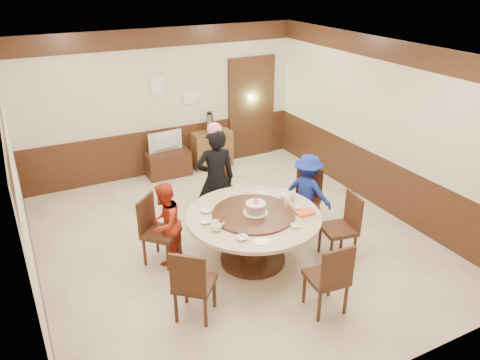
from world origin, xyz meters
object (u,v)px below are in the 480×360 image
person_standing (216,180)px  person_blue (307,192)px  television (167,142)px  side_cabinet (212,149)px  person_red (165,224)px  birthday_cake (256,208)px  shrimp_platter (305,214)px  tv_stand (168,164)px  banquet_table (253,228)px  thermos (210,123)px

person_standing → person_blue: 1.44m
television → side_cabinet: bearing=176.7°
person_blue → person_standing: bearing=31.4°
person_red → birthday_cake: 1.27m
person_blue → shrimp_platter: (-0.61, -0.82, 0.17)m
person_blue → television: person_blue is taller
television → person_blue: bearing=109.0°
person_blue → shrimp_platter: person_blue is taller
person_red → shrimp_platter: size_ratio=3.97×
side_cabinet → birthday_cake: bearing=-104.1°
person_blue → birthday_cake: size_ratio=3.66×
tv_stand → person_standing: bearing=-89.3°
banquet_table → side_cabinet: (0.88, 3.40, -0.16)m
person_red → birthday_cake: person_red is taller
shrimp_platter → tv_stand: bearing=100.5°
person_red → shrimp_platter: 1.92m
person_standing → birthday_cake: bearing=105.4°
tv_stand → thermos: (0.93, 0.03, 0.69)m
side_cabinet → thermos: 0.57m
person_red → side_cabinet: 3.45m
person_standing → side_cabinet: bearing=-100.9°
person_red → television: 2.97m
banquet_table → tv_stand: (-0.08, 3.37, -0.28)m
person_red → side_cabinet: size_ratio=1.49×
banquet_table → tv_stand: bearing=91.4°
person_red → tv_stand: size_ratio=1.40×
person_blue → birthday_cake: person_blue is taller
person_red → person_standing: bearing=160.3°
person_blue → shrimp_platter: 1.04m
television → tv_stand: bearing=180.0°
shrimp_platter → birthday_cake: bearing=150.5°
banquet_table → birthday_cake: 0.32m
person_standing → side_cabinet: size_ratio=2.06×
television → thermos: (0.93, 0.03, 0.24)m
person_standing → tv_stand: person_standing is taller
banquet_table → person_red: bearing=152.1°
thermos → person_blue: bearing=-82.8°
person_standing → birthday_cake: (0.08, -1.13, 0.03)m
shrimp_platter → thermos: (0.24, 3.75, 0.16)m
person_red → thermos: bearing=-172.1°
tv_stand → shrimp_platter: bearing=-79.5°
banquet_table → television: bearing=91.4°
person_blue → tv_stand: bearing=-7.6°
birthday_cake → tv_stand: (-0.11, 3.39, -0.61)m
person_standing → shrimp_platter: 1.60m
person_standing → thermos: (0.90, 2.28, 0.12)m
person_standing → thermos: bearing=-100.1°
shrimp_platter → person_red: bearing=151.4°
television → side_cabinet: size_ratio=0.86×
person_standing → television: person_standing is taller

